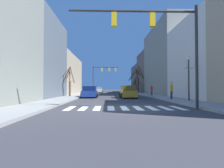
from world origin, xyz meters
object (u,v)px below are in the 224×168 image
Objects in this scene: car_parked_right_far at (128,92)px; pedestrian_on_left_sidewalk at (152,89)px; car_parked_left_far at (126,90)px; street_tree_right_mid at (69,82)px; traffic_signal_far at (102,73)px; car_at_intersection at (90,92)px; street_tree_left_mid at (136,85)px; car_parked_left_mid at (99,90)px; street_tree_left_far at (137,80)px; street_lamp_right_corner at (189,69)px; pedestrian_crossing_street at (171,89)px; street_tree_left_near at (138,81)px; traffic_signal_near at (159,32)px.

car_parked_right_far is 2.79× the size of pedestrian_on_left_sidewalk.
street_tree_right_mid is at bearing 150.00° from car_parked_left_far.
car_parked_left_far is (5.86, 1.90, -4.08)m from traffic_signal_far.
car_parked_right_far is at bearing -100.88° from car_at_intersection.
traffic_signal_far is at bearing -175.65° from street_tree_left_mid.
car_parked_left_mid is 24.64m from street_tree_right_mid.
pedestrian_on_left_sidewalk is 0.24× the size of street_tree_left_far.
street_lamp_right_corner is 0.97× the size of car_at_intersection.
pedestrian_crossing_street reaches higher than car_at_intersection.
car_parked_left_mid is at bearing 107.08° from street_lamp_right_corner.
car_parked_right_far reaches higher than car_parked_left_mid.
street_lamp_right_corner is at bearing -173.21° from car_parked_left_far.
traffic_signal_far reaches higher than street_tree_left_mid.
traffic_signal_far is 4.13× the size of pedestrian_on_left_sidewalk.
street_tree_left_mid is (-0.49, -0.52, -1.11)m from street_tree_left_near.
car_parked_right_far is at bearing -14.59° from street_tree_right_mid.
street_tree_left_mid is at bearing -102.19° from street_tree_left_far.
traffic_signal_near is 14.94m from car_at_intersection.
street_tree_left_far is (10.20, -3.66, 2.75)m from car_parked_left_mid.
street_tree_left_near is at bearing 7.58° from traffic_signal_far.
traffic_signal_far is at bearing 16.76° from pedestrian_on_left_sidewalk.
street_tree_right_mid is (-8.20, 2.13, 1.45)m from car_parked_right_far.
pedestrian_crossing_street is 14.09m from street_tree_right_mid.
traffic_signal_near is at bearing -58.70° from street_tree_right_mid.
street_tree_left_far is (0.47, 3.96, 0.47)m from street_tree_left_near.
traffic_signal_far is 1.53× the size of car_parked_left_mid.
traffic_signal_far is at bearing -150.51° from street_tree_left_far.
street_lamp_right_corner reaches higher than pedestrian_crossing_street.
street_tree_left_near is 1.33m from street_tree_left_mid.
pedestrian_on_left_sidewalk is at bearing -45.42° from car_parked_right_far.
street_tree_left_far is at bearing 2.81° from pedestrian_crossing_street.
traffic_signal_near is 1.91× the size of street_lamp_right_corner.
street_tree_left_near is at bearing 3.59° from pedestrian_crossing_street.
street_tree_left_far is (5.08, 22.88, 2.71)m from car_parked_right_far.
street_tree_right_mid is at bearing -122.62° from street_tree_left_far.
street_tree_left_near is at bearing 91.01° from street_lamp_right_corner.
pedestrian_on_left_sidewalk is 0.87× the size of pedestrian_crossing_street.
traffic_signal_near is 30.97m from street_tree_left_mid.
car_parked_left_far is 0.73× the size of street_tree_left_far.
traffic_signal_near is 7.44m from street_lamp_right_corner.
car_parked_right_far is at bearing 120.51° from pedestrian_on_left_sidewalk.
car_parked_right_far is 19.60m from street_tree_left_near.
street_tree_right_mid is (-12.41, -2.01, 1.13)m from pedestrian_on_left_sidewalk.
car_at_intersection is at bearing -179.99° from car_parked_left_mid.
traffic_signal_far is 1.38× the size of car_parked_left_far.
traffic_signal_far is 1.49× the size of street_tree_right_mid.
street_tree_left_near is 1.72× the size of street_tree_left_mid.
traffic_signal_far is 3.58× the size of pedestrian_crossing_street.
street_tree_right_mid is at bearing -105.25° from traffic_signal_far.
pedestrian_crossing_street is (4.04, -4.78, 0.46)m from car_parked_right_far.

